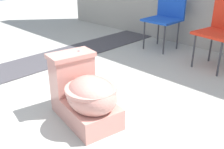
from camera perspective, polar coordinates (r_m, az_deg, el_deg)
ground_plane at (r=2.13m, az=-11.47°, el=-10.80°), size 14.00×14.00×0.00m
gravel_strip at (r=3.37m, az=-17.30°, el=2.07°), size 0.56×8.00×0.01m
toilet at (r=2.06m, az=-5.83°, el=-4.45°), size 0.69×0.48×0.52m
folding_chair_left at (r=3.85m, az=11.83°, el=13.09°), size 0.44×0.44×0.83m
folding_chair_middle at (r=3.30m, az=23.25°, el=9.98°), size 0.50×0.50×0.83m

